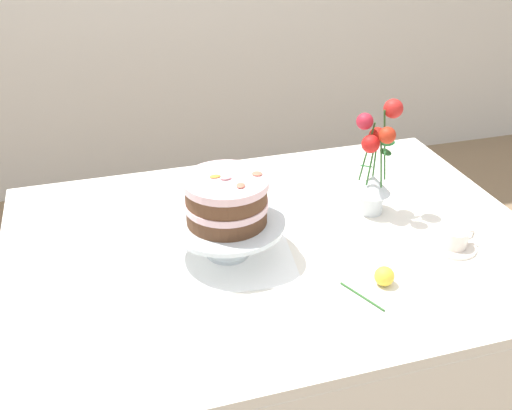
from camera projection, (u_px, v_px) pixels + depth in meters
name	position (u px, v px, depth m)	size (l,w,h in m)	color
dining_table	(277.00, 273.00, 1.59)	(1.40, 1.00, 0.74)	white
linen_napkin	(228.00, 254.00, 1.50)	(0.32, 0.32, 0.00)	white
cake_stand	(227.00, 226.00, 1.46)	(0.29, 0.29, 0.10)	silver
layer_cake	(226.00, 200.00, 1.42)	(0.21, 0.21, 0.12)	brown
flower_vase	(375.00, 167.00, 1.62)	(0.12, 0.11, 0.33)	silver
teacup	(455.00, 241.00, 1.52)	(0.12, 0.12, 0.05)	silver
fallen_rose	(384.00, 277.00, 1.38)	(0.12, 0.12, 0.05)	#2D6028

